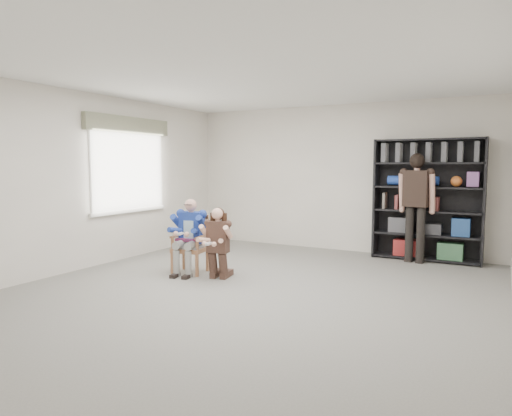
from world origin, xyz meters
The scene contains 8 objects.
room_shell centered at (0.00, 0.00, 1.40)m, with size 6.00×7.00×2.80m, color silver, non-canonical shape.
floor centered at (0.00, 0.00, 0.00)m, with size 6.00×7.00×0.01m, color slate.
window_left centered at (-2.95, 1.00, 1.63)m, with size 0.16×2.00×1.75m, color white, non-canonical shape.
armchair centered at (-1.33, 0.56, 0.44)m, with size 0.51×0.49×0.88m, color #975F3F, non-canonical shape.
seated_man centered at (-1.33, 0.56, 0.57)m, with size 0.49×0.69×1.15m, color navy, non-canonical shape.
kneeling_woman centered at (-0.75, 0.44, 0.53)m, with size 0.44×0.71×1.05m, color #3C271F, non-canonical shape.
bookshelf centered at (1.70, 3.28, 1.05)m, with size 1.80×0.38×2.10m, color black, non-canonical shape.
standing_man centered at (1.56, 2.99, 0.92)m, with size 0.57×0.31×1.84m, color black, non-canonical shape.
Camera 1 is at (2.85, -4.99, 1.66)m, focal length 32.00 mm.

